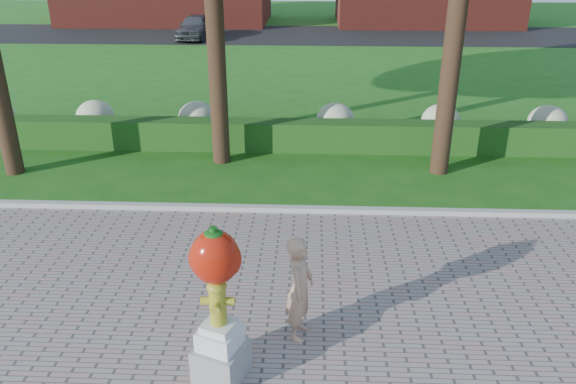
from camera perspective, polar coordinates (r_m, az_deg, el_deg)
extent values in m
plane|color=#1F5916|center=(9.22, 0.05, -10.41)|extent=(100.00, 100.00, 0.00)
cube|color=#ADADA5|center=(11.78, 0.68, -1.84)|extent=(40.00, 0.18, 0.15)
cube|color=#1A4714|center=(15.38, 1.18, 5.76)|extent=(24.00, 0.70, 0.80)
ellipsoid|color=beige|center=(17.47, -18.98, 7.21)|extent=(1.10, 1.10, 0.99)
ellipsoid|color=beige|center=(16.62, -9.21, 7.40)|extent=(1.10, 1.10, 0.99)
ellipsoid|color=beige|center=(16.30, 4.82, 7.29)|extent=(1.10, 1.10, 0.99)
ellipsoid|color=beige|center=(16.69, 15.24, 6.93)|extent=(1.10, 1.10, 0.99)
ellipsoid|color=beige|center=(17.60, 24.86, 6.40)|extent=(1.10, 1.10, 0.99)
cube|color=black|center=(35.98, 2.05, 15.67)|extent=(50.00, 8.00, 0.02)
cylinder|color=black|center=(13.96, -7.36, 15.03)|extent=(0.44, 0.44, 6.16)
cylinder|color=black|center=(13.57, 16.72, 16.40)|extent=(0.44, 0.44, 7.28)
cube|color=gray|center=(7.61, -6.79, -16.64)|extent=(0.76, 0.76, 0.48)
cube|color=silver|center=(7.37, -6.94, -14.45)|extent=(0.61, 0.61, 0.27)
cube|color=silver|center=(7.26, -7.01, -13.33)|extent=(0.49, 0.49, 0.10)
cylinder|color=#9B9621|center=(7.08, -7.14, -11.31)|extent=(0.21, 0.21, 0.53)
ellipsoid|color=#9B9621|center=(6.93, -7.25, -9.51)|extent=(0.25, 0.25, 0.17)
cylinder|color=#9B9621|center=(7.07, -8.40, -10.87)|extent=(0.11, 0.10, 0.10)
cylinder|color=#9B9621|center=(7.02, -5.91, -10.99)|extent=(0.11, 0.10, 0.10)
cylinder|color=#9B9621|center=(6.93, -7.35, -11.60)|extent=(0.11, 0.11, 0.11)
cylinder|color=#9B9621|center=(6.88, -7.28, -8.98)|extent=(0.08, 0.08, 0.05)
ellipsoid|color=#AD1A09|center=(6.71, -7.43, -6.60)|extent=(0.60, 0.53, 0.69)
ellipsoid|color=#AD1A09|center=(6.75, -8.86, -6.68)|extent=(0.29, 0.29, 0.44)
ellipsoid|color=#AD1A09|center=(6.69, -5.97, -6.79)|extent=(0.29, 0.29, 0.44)
cylinder|color=#135313|center=(6.54, -7.59, -4.01)|extent=(0.10, 0.10, 0.11)
ellipsoid|color=#135313|center=(6.56, -7.57, -4.23)|extent=(0.23, 0.23, 0.08)
imported|color=tan|center=(7.89, 1.21, -9.75)|extent=(0.46, 0.63, 1.58)
imported|color=#414349|center=(34.69, -9.35, 16.26)|extent=(2.01, 4.25, 1.41)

